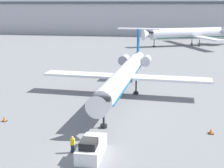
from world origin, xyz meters
TOP-DOWN VIEW (x-y plane):
  - ground_plane at (0.00, 0.00)m, footprint 600.00×600.00m
  - terminal_building at (0.00, 120.00)m, footprint 180.00×16.80m
  - airplane_main at (0.94, 20.76)m, footprint 26.08×32.13m
  - pushback_tug at (0.30, 0.16)m, footprint 2.11×4.81m
  - worker_near_tug at (-1.59, 0.42)m, footprint 0.40×0.24m
  - traffic_cone_left at (-12.12, 7.02)m, footprint 0.56×0.56m
  - traffic_cone_right at (12.12, 7.23)m, footprint 0.61×0.61m
  - airplane_parked_far_left at (16.40, 83.33)m, footprint 34.64×29.66m

SIDE VIEW (x-z plane):
  - ground_plane at x=0.00m, z-range 0.00..0.00m
  - traffic_cone_right at x=12.12m, z-range -0.02..0.58m
  - traffic_cone_left at x=-12.12m, z-range -0.02..0.66m
  - pushback_tug at x=0.30m, z-range -0.24..1.76m
  - worker_near_tug at x=-1.59m, z-range 0.04..1.73m
  - airplane_main at x=0.94m, z-range -1.17..8.10m
  - airplane_parked_far_left at x=16.40m, z-range -1.42..9.72m
  - terminal_building at x=0.00m, z-range 0.03..14.90m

